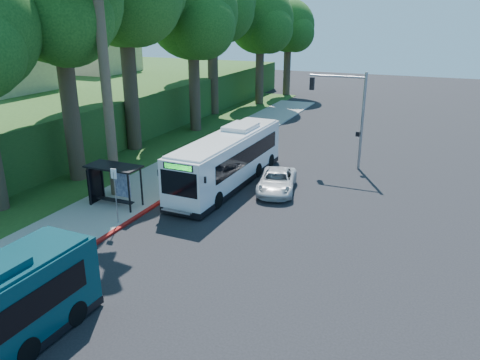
% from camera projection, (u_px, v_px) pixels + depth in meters
% --- Properties ---
extents(ground, '(140.00, 140.00, 0.00)m').
position_uv_depth(ground, '(246.00, 207.00, 27.59)').
color(ground, black).
rests_on(ground, ground).
extents(sidewalk, '(4.50, 70.00, 0.12)m').
position_uv_depth(sidewalk, '(142.00, 189.00, 30.29)').
color(sidewalk, gray).
rests_on(sidewalk, ground).
extents(red_curb, '(0.25, 30.00, 0.13)m').
position_uv_depth(red_curb, '(135.00, 218.00, 25.97)').
color(red_curb, maroon).
rests_on(red_curb, ground).
extents(grass_verge, '(8.00, 70.00, 0.06)m').
position_uv_depth(grass_verge, '(118.00, 159.00, 36.75)').
color(grass_verge, '#234719').
rests_on(grass_verge, ground).
extents(bus_shelter, '(3.20, 1.51, 2.55)m').
position_uv_depth(bus_shelter, '(112.00, 177.00, 27.21)').
color(bus_shelter, black).
rests_on(bus_shelter, ground).
extents(stop_sign_pole, '(0.35, 0.06, 3.17)m').
position_uv_depth(stop_sign_pole, '(115.00, 188.00, 24.58)').
color(stop_sign_pole, gray).
rests_on(stop_sign_pole, ground).
extents(traffic_signal_pole, '(4.10, 0.30, 7.00)m').
position_uv_depth(traffic_signal_pole, '(349.00, 108.00, 33.36)').
color(traffic_signal_pole, gray).
rests_on(traffic_signal_pole, ground).
extents(hillside_backdrop, '(24.00, 60.00, 8.80)m').
position_uv_depth(hillside_backdrop, '(72.00, 97.00, 49.65)').
color(hillside_backdrop, '#234719').
rests_on(hillside_backdrop, ground).
extents(tree_0, '(8.40, 8.00, 15.70)m').
position_uv_depth(tree_0, '(59.00, 6.00, 28.46)').
color(tree_0, '#382B1E').
rests_on(tree_0, ground).
extents(tree_2, '(8.82, 8.40, 15.12)m').
position_uv_depth(tree_2, '(193.00, 18.00, 42.37)').
color(tree_2, '#382B1E').
rests_on(tree_2, ground).
extents(tree_3, '(10.08, 9.60, 17.28)m').
position_uv_depth(tree_3, '(213.00, 2.00, 49.53)').
color(tree_3, '#382B1E').
rests_on(tree_3, ground).
extents(tree_4, '(8.40, 8.00, 14.14)m').
position_uv_depth(tree_4, '(261.00, 23.00, 56.29)').
color(tree_4, '#382B1E').
rests_on(tree_4, ground).
extents(tree_5, '(7.35, 7.00, 12.86)m').
position_uv_depth(tree_5, '(289.00, 29.00, 63.10)').
color(tree_5, '#382B1E').
rests_on(tree_5, ground).
extents(white_bus, '(2.90, 12.31, 3.65)m').
position_uv_depth(white_bus, '(229.00, 158.00, 30.78)').
color(white_bus, silver).
rests_on(white_bus, ground).
extents(pickup, '(3.22, 5.20, 1.34)m').
position_uv_depth(pickup, '(277.00, 181.00, 29.85)').
color(pickup, silver).
rests_on(pickup, ground).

